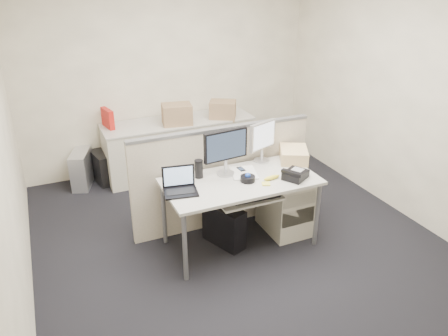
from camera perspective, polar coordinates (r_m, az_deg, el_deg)
name	(u,v)px	position (r m, az deg, el deg)	size (l,w,h in m)	color
floor	(240,243)	(4.62, 2.05, -9.78)	(4.00, 4.50, 0.01)	black
wall_back	(169,70)	(6.04, -7.25, 12.55)	(4.00, 0.02, 2.70)	#EFE4C8
wall_front	(445,255)	(2.40, 26.90, -10.10)	(4.00, 0.02, 2.70)	#EFE4C8
wall_left	(0,154)	(3.65, -27.20, 1.67)	(0.02, 4.50, 2.70)	#EFE4C8
wall_right	(408,95)	(5.17, 22.95, 8.73)	(0.02, 4.50, 2.70)	#EFE4C8
desk	(241,186)	(4.27, 2.19, -2.37)	(1.50, 0.75, 0.73)	#B3AFA7
keyboard_tray	(249,198)	(4.15, 3.26, -3.95)	(0.62, 0.32, 0.02)	#B3AFA7
drawer_pedestal	(285,203)	(4.71, 7.91, -4.53)	(0.40, 0.55, 0.65)	beige
cubicle_partition	(222,178)	(4.68, -0.20, -1.33)	(2.00, 0.06, 1.10)	#BFB09C
back_counter	(179,147)	(6.03, -5.85, 2.76)	(2.00, 0.60, 0.72)	beige
monitor_main	(226,153)	(4.26, 0.22, 2.02)	(0.47, 0.18, 0.47)	black
monitor_small	(262,142)	(4.58, 5.02, 3.38)	(0.35, 0.18, 0.43)	#B7B7BC
laptop	(180,182)	(3.97, -5.74, -1.83)	(0.30, 0.23, 0.23)	black
trackball	(248,179)	(4.21, 3.12, -1.40)	(0.14, 0.14, 0.05)	black
desk_phone	(296,175)	(4.31, 9.32, -0.89)	(0.23, 0.19, 0.07)	black
paper_stack	(244,173)	(4.37, 2.59, -0.65)	(0.25, 0.31, 0.01)	silver
sticky_pad	(266,184)	(4.17, 5.51, -2.07)	(0.08, 0.08, 0.01)	#E2D746
travel_mug	(199,169)	(4.26, -3.31, -0.19)	(0.08, 0.08, 0.17)	black
banana	(272,178)	(4.27, 6.24, -1.25)	(0.19, 0.05, 0.04)	yellow
cellphone	(241,170)	(4.44, 2.24, -0.21)	(0.06, 0.11, 0.02)	black
manila_folders	(294,155)	(4.70, 9.08, 1.74)	(0.28, 0.36, 0.13)	tan
keyboard	(255,196)	(4.14, 4.07, -3.71)	(0.46, 0.16, 0.03)	black
pc_tower_desk	(224,225)	(4.49, 0.01, -7.51)	(0.18, 0.46, 0.43)	black
pc_tower_spare_dark	(102,167)	(5.98, -15.67, 0.06)	(0.17, 0.43, 0.40)	black
pc_tower_spare_silver	(82,168)	(5.95, -18.06, -0.06)	(0.20, 0.50, 0.47)	#B7B7BC
cardboard_box_left	(177,115)	(5.74, -6.16, 6.91)	(0.38, 0.28, 0.28)	#896D4F
cardboard_box_right	(223,110)	(5.96, -0.17, 7.57)	(0.35, 0.27, 0.25)	#896D4F
red_binder	(108,119)	(5.77, -14.94, 6.19)	(0.07, 0.28, 0.26)	#B31812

